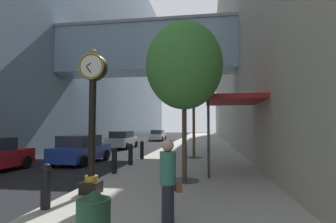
{
  "coord_description": "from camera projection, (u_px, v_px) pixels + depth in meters",
  "views": [
    {
      "loc": [
        4.19,
        -1.03,
        2.19
      ],
      "look_at": [
        0.99,
        20.25,
        3.37
      ],
      "focal_mm": 27.66,
      "sensor_mm": 36.0,
      "label": 1
    }
  ],
  "objects": [
    {
      "name": "street_tree_near",
      "position": [
        184.0,
        66.0,
        9.85
      ],
      "size": [
        2.92,
        2.92,
        6.02
      ],
      "color": "#333335",
      "rests_on": "sidewalk_right"
    },
    {
      "name": "street_tree_mid_near",
      "position": [
        193.0,
        78.0,
        16.89
      ],
      "size": [
        1.96,
        1.96,
        6.35
      ],
      "color": "#333335",
      "rests_on": "sidewalk_right"
    },
    {
      "name": "street_clock",
      "position": [
        92.0,
        113.0,
        7.96
      ],
      "size": [
        0.84,
        0.55,
        4.44
      ],
      "color": "black",
      "rests_on": "sidewalk_right"
    },
    {
      "name": "pedestrian_walking",
      "position": [
        168.0,
        179.0,
        5.39
      ],
      "size": [
        0.51,
        0.43,
        1.77
      ],
      "color": "#23232D",
      "rests_on": "sidewalk_right"
    },
    {
      "name": "car_silver_mid",
      "position": [
        122.0,
        140.0,
        24.93
      ],
      "size": [
        2.17,
        4.27,
        1.66
      ],
      "color": "#B7BABF",
      "rests_on": "ground"
    },
    {
      "name": "car_white_far",
      "position": [
        158.0,
        135.0,
        37.71
      ],
      "size": [
        2.01,
        4.1,
        1.56
      ],
      "color": "silver",
      "rests_on": "ground"
    },
    {
      "name": "building_block_right",
      "position": [
        265.0,
        28.0,
        30.24
      ],
      "size": [
        9.0,
        80.0,
        27.2
      ],
      "color": "#A89E89",
      "rests_on": "ground"
    },
    {
      "name": "storefront_awning",
      "position": [
        232.0,
        101.0,
        11.7
      ],
      "size": [
        2.4,
        3.6,
        3.3
      ],
      "color": "maroon",
      "rests_on": "sidewalk_right"
    },
    {
      "name": "bollard_sixth",
      "position": [
        142.0,
        150.0,
        15.86
      ],
      "size": [
        0.24,
        0.24,
        1.11
      ],
      "color": "black",
      "rests_on": "sidewalk_right"
    },
    {
      "name": "ground_plane",
      "position": [
        168.0,
        146.0,
        28.18
      ],
      "size": [
        110.0,
        110.0,
        0.0
      ],
      "primitive_type": "plane",
      "color": "black",
      "rests_on": "ground"
    },
    {
      "name": "building_block_left",
      "position": [
        76.0,
        28.0,
        33.74
      ],
      "size": [
        24.1,
        80.0,
        29.96
      ],
      "color": "slate",
      "rests_on": "ground"
    },
    {
      "name": "bollard_second",
      "position": [
        46.0,
        185.0,
        6.39
      ],
      "size": [
        0.24,
        0.24,
        1.11
      ],
      "color": "black",
      "rests_on": "sidewalk_right"
    },
    {
      "name": "bollard_fourth",
      "position": [
        114.0,
        160.0,
        11.13
      ],
      "size": [
        0.24,
        0.24,
        1.11
      ],
      "color": "black",
      "rests_on": "sidewalk_right"
    },
    {
      "name": "car_blue_near",
      "position": [
        81.0,
        150.0,
        15.12
      ],
      "size": [
        2.14,
        4.4,
        1.63
      ],
      "color": "navy",
      "rests_on": "ground"
    },
    {
      "name": "sidewalk_right",
      "position": [
        199.0,
        144.0,
        30.66
      ],
      "size": [
        6.57,
        80.0,
        0.14
      ],
      "primitive_type": "cube",
      "color": "#9E998E",
      "rests_on": "ground"
    },
    {
      "name": "bollard_fifth",
      "position": [
        131.0,
        154.0,
        13.49
      ],
      "size": [
        0.24,
        0.24,
        1.11
      ],
      "color": "black",
      "rests_on": "sidewalk_right"
    }
  ]
}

